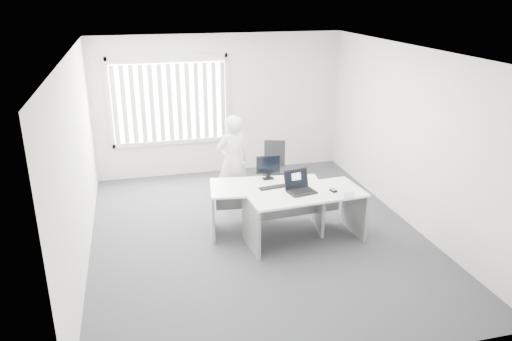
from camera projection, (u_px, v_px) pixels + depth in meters
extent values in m
plane|color=#4B4C53|center=(257.00, 235.00, 7.77)|extent=(6.00, 6.00, 0.00)
cube|color=silver|center=(220.00, 105.00, 10.01)|extent=(5.00, 0.02, 2.80)
cube|color=silver|center=(339.00, 246.00, 4.56)|extent=(5.00, 0.02, 2.80)
cube|color=silver|center=(78.00, 163.00, 6.71)|extent=(0.02, 6.00, 2.80)
cube|color=silver|center=(411.00, 137.00, 7.86)|extent=(0.02, 6.00, 2.80)
cube|color=white|center=(257.00, 51.00, 6.80)|extent=(5.00, 6.00, 0.02)
cube|color=silver|center=(170.00, 101.00, 9.69)|extent=(2.32, 0.06, 1.76)
cube|color=white|center=(305.00, 193.00, 7.34)|extent=(1.79, 0.94, 0.03)
cube|color=gray|center=(251.00, 226.00, 7.22)|extent=(0.10, 0.75, 0.76)
cube|color=gray|center=(354.00, 210.00, 7.73)|extent=(0.10, 0.75, 0.76)
cube|color=white|center=(266.00, 186.00, 7.64)|extent=(1.79, 1.02, 0.03)
cube|color=gray|center=(213.00, 212.00, 7.68)|extent=(0.14, 0.73, 0.74)
cube|color=gray|center=(318.00, 207.00, 7.86)|extent=(0.14, 0.73, 0.74)
cylinder|color=black|center=(274.00, 189.00, 9.43)|extent=(0.67, 0.67, 0.07)
cylinder|color=black|center=(274.00, 181.00, 9.37)|extent=(0.06, 0.06, 0.41)
cube|color=black|center=(274.00, 170.00, 9.30)|extent=(0.51, 0.51, 0.06)
cube|color=black|center=(275.00, 153.00, 9.38)|extent=(0.39, 0.16, 0.49)
imported|color=white|center=(232.00, 162.00, 8.54)|extent=(0.68, 0.53, 1.63)
cube|color=white|center=(329.00, 191.00, 7.38)|extent=(0.33, 0.30, 0.00)
cube|color=silver|center=(349.00, 195.00, 7.23)|extent=(0.22, 0.25, 0.01)
cube|color=black|center=(273.00, 188.00, 7.51)|extent=(0.45, 0.20, 0.02)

